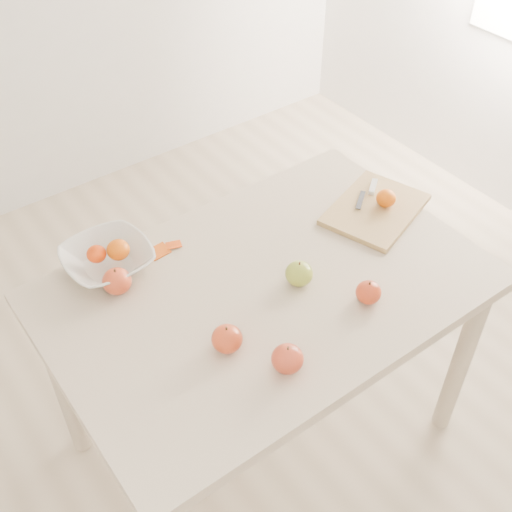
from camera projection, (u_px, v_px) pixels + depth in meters
ground at (264, 432)px, 2.28m from camera, size 3.50×3.50×0.00m
table at (266, 309)px, 1.84m from camera, size 1.20×0.80×0.75m
cutting_board at (375, 209)px, 2.00m from camera, size 0.38×0.32×0.02m
board_tangerine at (386, 198)px, 1.98m from camera, size 0.06×0.06×0.05m
fruit_bowl at (108, 259)px, 1.80m from camera, size 0.25×0.25×0.06m
bowl_tangerine_near at (96, 254)px, 1.78m from camera, size 0.06×0.06×0.05m
bowl_tangerine_far at (118, 250)px, 1.79m from camera, size 0.07×0.07×0.06m
orange_peel_a at (159, 253)px, 1.86m from camera, size 0.06×0.05×0.01m
orange_peel_b at (174, 245)px, 1.89m from camera, size 0.05×0.05×0.01m
paring_knife at (371, 189)px, 2.05m from camera, size 0.16×0.09×0.01m
apple_green at (299, 274)px, 1.75m from camera, size 0.08×0.08×0.07m
apple_red_b at (227, 339)px, 1.58m from camera, size 0.08×0.08×0.07m
apple_red_c at (287, 359)px, 1.54m from camera, size 0.08×0.08×0.07m
apple_red_e at (368, 292)px, 1.71m from camera, size 0.07×0.07×0.06m
apple_red_a at (117, 281)px, 1.73m from camera, size 0.08×0.08×0.07m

